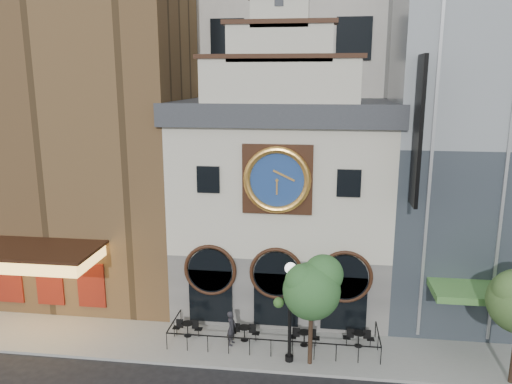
{
  "coord_description": "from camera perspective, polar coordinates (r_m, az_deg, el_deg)",
  "views": [
    {
      "loc": [
        2.17,
        -20.91,
        13.57
      ],
      "look_at": [
        -1.37,
        6.0,
        7.38
      ],
      "focal_mm": 35.0,
      "sensor_mm": 36.0,
      "label": 1
    }
  ],
  "objects": [
    {
      "name": "tree_left",
      "position": [
        23.77,
        6.51,
        -10.66
      ],
      "size": [
        2.81,
        2.71,
        5.42
      ],
      "color": "#382619",
      "rests_on": "sidewalk"
    },
    {
      "name": "theater_building",
      "position": [
        34.41,
        -19.0,
        10.56
      ],
      "size": [
        14.0,
        15.6,
        25.0
      ],
      "color": "brown",
      "rests_on": "ground"
    },
    {
      "name": "ground",
      "position": [
        25.03,
        1.4,
        -19.99
      ],
      "size": [
        120.0,
        120.0,
        0.0
      ],
      "primitive_type": "plane",
      "color": "black",
      "rests_on": "ground"
    },
    {
      "name": "bistro_3",
      "position": [
        27.07,
        11.64,
        -16.03
      ],
      "size": [
        1.58,
        0.68,
        0.9
      ],
      "color": "black",
      "rests_on": "sidewalk"
    },
    {
      "name": "bistro_0",
      "position": [
        27.72,
        -7.83,
        -15.15
      ],
      "size": [
        1.58,
        0.68,
        0.9
      ],
      "color": "black",
      "rests_on": "sidewalk"
    },
    {
      "name": "cafe_railing",
      "position": [
        26.85,
        2.0,
        -16.04
      ],
      "size": [
        10.6,
        2.6,
        0.9
      ],
      "primitive_type": null,
      "color": "black",
      "rests_on": "sidewalk"
    },
    {
      "name": "bistro_1",
      "position": [
        27.09,
        -1.33,
        -15.73
      ],
      "size": [
        1.58,
        0.68,
        0.9
      ],
      "color": "black",
      "rests_on": "sidewalk"
    },
    {
      "name": "retail_building",
      "position": [
        32.92,
        26.77,
        5.5
      ],
      "size": [
        14.0,
        14.4,
        20.0
      ],
      "color": "gray",
      "rests_on": "ground"
    },
    {
      "name": "lamppost",
      "position": [
        24.21,
        3.92,
        -12.34
      ],
      "size": [
        1.61,
        0.66,
        5.06
      ],
      "rotation": [
        0.0,
        0.0,
        -0.13
      ],
      "color": "black",
      "rests_on": "sidewalk"
    },
    {
      "name": "sidewalk",
      "position": [
        27.11,
        2.0,
        -17.01
      ],
      "size": [
        44.0,
        5.0,
        0.15
      ],
      "primitive_type": "cube",
      "color": "gray",
      "rests_on": "ground"
    },
    {
      "name": "pedestrian",
      "position": [
        26.57,
        -2.82,
        -15.27
      ],
      "size": [
        0.53,
        0.72,
        1.82
      ],
      "primitive_type": "imported",
      "rotation": [
        0.0,
        0.0,
        1.43
      ],
      "color": "black",
      "rests_on": "sidewalk"
    },
    {
      "name": "clock_building",
      "position": [
        29.63,
        3.09,
        -0.6
      ],
      "size": [
        12.6,
        8.78,
        18.65
      ],
      "color": "#605E5B",
      "rests_on": "ground"
    },
    {
      "name": "bistro_2",
      "position": [
        26.75,
        5.53,
        -16.18
      ],
      "size": [
        1.58,
        0.68,
        0.9
      ],
      "color": "black",
      "rests_on": "sidewalk"
    }
  ]
}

